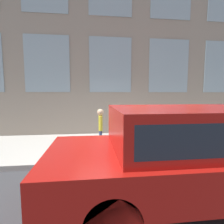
% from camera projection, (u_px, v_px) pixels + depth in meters
% --- Properties ---
extents(ground_plane, '(80.00, 80.00, 0.00)m').
position_uv_depth(ground_plane, '(124.00, 166.00, 4.34)').
color(ground_plane, '#38383A').
extents(sidewalk, '(3.11, 60.00, 0.13)m').
position_uv_depth(sidewalk, '(115.00, 145.00, 5.87)').
color(sidewalk, '#B2ADA3').
rests_on(sidewalk, ground_plane).
extents(building_facade, '(0.33, 40.00, 10.79)m').
position_uv_depth(building_facade, '(110.00, 3.00, 7.00)').
color(building_facade, gray).
rests_on(building_facade, ground_plane).
extents(fire_hydrant, '(0.38, 0.48, 0.74)m').
position_uv_depth(fire_hydrant, '(124.00, 141.00, 4.75)').
color(fire_hydrant, gray).
rests_on(fire_hydrant, sidewalk).
extents(person, '(0.29, 0.19, 1.22)m').
position_uv_depth(person, '(101.00, 126.00, 5.09)').
color(person, navy).
rests_on(person, sidewalk).
extents(parked_truck_red_near, '(1.90, 4.88, 1.56)m').
position_uv_depth(parked_truck_red_near, '(199.00, 146.00, 2.94)').
color(parked_truck_red_near, black).
rests_on(parked_truck_red_near, ground_plane).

